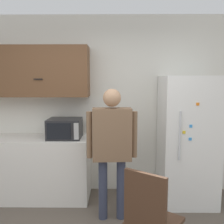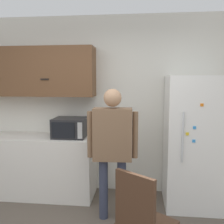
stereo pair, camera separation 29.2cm
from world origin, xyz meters
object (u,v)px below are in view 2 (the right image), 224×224
object	(u,v)px
refrigerator	(193,142)
chair	(142,218)
person	(112,141)
microwave	(70,128)

from	to	relation	value
refrigerator	chair	world-z (taller)	refrigerator
person	chair	distance (m)	1.04
refrigerator	chair	size ratio (longest dim) A/B	1.88
person	refrigerator	bearing A→B (deg)	21.32
microwave	person	bearing A→B (deg)	-38.10
microwave	refrigerator	distance (m)	1.75
chair	refrigerator	bearing A→B (deg)	-82.16
refrigerator	chair	xyz separation A→B (m)	(-0.70, -1.33, -0.38)
person	refrigerator	xyz separation A→B (m)	(1.06, 0.49, -0.10)
microwave	chair	xyz separation A→B (m)	(1.04, -1.38, -0.54)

